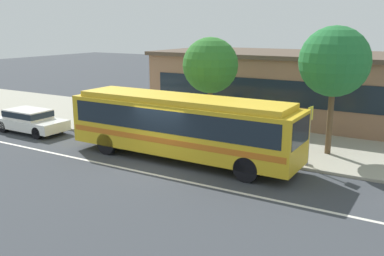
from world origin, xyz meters
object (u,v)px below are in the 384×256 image
object	(u,v)px
sedan_behind_bus	(30,120)
bus_stop_sign	(309,128)
transit_bus	(181,123)
pedestrian_walking_along_curb	(256,131)
street_tree_near_stop	(210,66)
pedestrian_waiting_near_sign	(286,135)
street_tree_mid_block	(334,62)

from	to	relation	value
sedan_behind_bus	bus_stop_sign	distance (m)	15.20
transit_bus	pedestrian_walking_along_curb	world-z (taller)	transit_bus
transit_bus	bus_stop_sign	size ratio (longest dim) A/B	4.26
transit_bus	pedestrian_walking_along_curb	xyz separation A→B (m)	(2.49, 2.44, -0.54)
pedestrian_walking_along_curb	street_tree_near_stop	bearing A→B (deg)	154.35
pedestrian_walking_along_curb	sedan_behind_bus	bearing A→B (deg)	-168.62
transit_bus	pedestrian_waiting_near_sign	xyz separation A→B (m)	(3.91, 2.47, -0.54)
sedan_behind_bus	street_tree_mid_block	distance (m)	16.27
street_tree_near_stop	street_tree_mid_block	bearing A→B (deg)	-0.75
transit_bus	pedestrian_waiting_near_sign	size ratio (longest dim) A/B	6.25
pedestrian_walking_along_curb	bus_stop_sign	distance (m)	2.82
pedestrian_waiting_near_sign	street_tree_near_stop	size ratio (longest dim) A/B	0.33
street_tree_mid_block	pedestrian_waiting_near_sign	bearing A→B (deg)	-136.91
street_tree_near_stop	bus_stop_sign	bearing A→B (deg)	-21.50
pedestrian_walking_along_curb	street_tree_mid_block	xyz separation A→B (m)	(2.96, 1.46, 3.16)
bus_stop_sign	street_tree_mid_block	bearing A→B (deg)	82.17
pedestrian_walking_along_curb	bus_stop_sign	xyz separation A→B (m)	(2.65, -0.77, 0.60)
street_tree_near_stop	transit_bus	bearing A→B (deg)	-79.80
pedestrian_waiting_near_sign	street_tree_mid_block	bearing A→B (deg)	43.09
sedan_behind_bus	pedestrian_waiting_near_sign	world-z (taller)	pedestrian_waiting_near_sign
pedestrian_waiting_near_sign	street_tree_near_stop	xyz separation A→B (m)	(-4.63, 1.52, 2.71)
sedan_behind_bus	street_tree_mid_block	size ratio (longest dim) A/B	0.75
street_tree_near_stop	street_tree_mid_block	distance (m)	6.18
street_tree_near_stop	pedestrian_waiting_near_sign	bearing A→B (deg)	-18.19
transit_bus	sedan_behind_bus	bearing A→B (deg)	-179.69
bus_stop_sign	street_tree_near_stop	size ratio (longest dim) A/B	0.48
pedestrian_walking_along_curb	transit_bus	bearing A→B (deg)	-135.56
transit_bus	pedestrian_walking_along_curb	bearing A→B (deg)	44.44
pedestrian_walking_along_curb	bus_stop_sign	size ratio (longest dim) A/B	0.68
sedan_behind_bus	street_tree_mid_block	bearing A→B (deg)	14.44
bus_stop_sign	transit_bus	bearing A→B (deg)	-161.94
sedan_behind_bus	street_tree_mid_block	world-z (taller)	street_tree_mid_block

